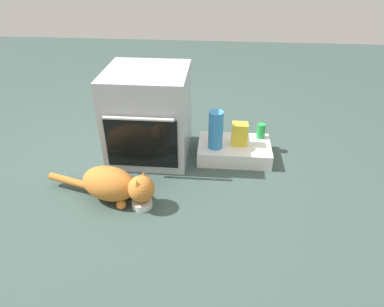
# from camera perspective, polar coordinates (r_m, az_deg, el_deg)

# --- Properties ---
(ground) EXTENTS (8.00, 8.00, 0.00)m
(ground) POSITION_cam_1_polar(r_m,az_deg,el_deg) (2.49, -7.78, -4.42)
(ground) COLOR #384C47
(oven) EXTENTS (0.60, 0.63, 0.69)m
(oven) POSITION_cam_1_polar(r_m,az_deg,el_deg) (2.62, -7.31, 6.53)
(oven) COLOR #B7BABF
(oven) RESTS_ON ground
(pantry_cabinet) EXTENTS (0.57, 0.37, 0.12)m
(pantry_cabinet) POSITION_cam_1_polar(r_m,az_deg,el_deg) (2.71, 7.10, 0.56)
(pantry_cabinet) COLOR white
(pantry_cabinet) RESTS_ON ground
(food_bowl) EXTENTS (0.13, 0.13, 0.08)m
(food_bowl) POSITION_cam_1_polar(r_m,az_deg,el_deg) (2.25, -8.43, -8.24)
(food_bowl) COLOR white
(food_bowl) RESTS_ON ground
(cat) EXTENTS (0.78, 0.31, 0.25)m
(cat) POSITION_cam_1_polar(r_m,az_deg,el_deg) (2.26, -12.91, -5.14)
(cat) COLOR #C6752D
(cat) RESTS_ON ground
(soda_can) EXTENTS (0.07, 0.07, 0.12)m
(soda_can) POSITION_cam_1_polar(r_m,az_deg,el_deg) (2.77, 11.57, 3.77)
(soda_can) COLOR green
(soda_can) RESTS_ON pantry_cabinet
(snack_bag) EXTENTS (0.12, 0.09, 0.18)m
(snack_bag) POSITION_cam_1_polar(r_m,az_deg,el_deg) (2.63, 8.03, 3.27)
(snack_bag) COLOR yellow
(snack_bag) RESTS_ON pantry_cabinet
(water_bottle) EXTENTS (0.11, 0.11, 0.30)m
(water_bottle) POSITION_cam_1_polar(r_m,az_deg,el_deg) (2.54, 4.03, 3.99)
(water_bottle) COLOR #388CD1
(water_bottle) RESTS_ON pantry_cabinet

